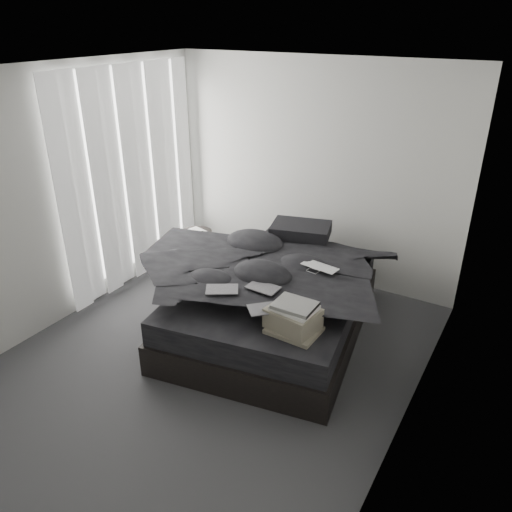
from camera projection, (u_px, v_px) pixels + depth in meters
The scene contains 24 objects.
floor at pixel (213, 357), 4.81m from camera, with size 3.60×4.20×0.01m, color #363639.
ceiling at pixel (200, 71), 3.68m from camera, with size 3.60×4.20×0.01m, color white.
wall_back at pixel (313, 173), 5.86m from camera, with size 3.60×0.01×2.60m, color beige.
wall_left at pixel (64, 197), 5.08m from camera, with size 0.01×4.20×2.60m, color beige.
wall_right at pixel (421, 286), 3.41m from camera, with size 0.01×4.20×2.60m, color beige.
window_left at pixel (128, 171), 5.74m from camera, with size 0.02×2.00×2.30m, color white.
curtain_left at pixel (132, 178), 5.75m from camera, with size 0.06×2.12×2.48m, color white.
bed at pixel (273, 316), 5.17m from camera, with size 1.74×2.29×0.31m, color black.
mattress at pixel (273, 293), 5.05m from camera, with size 1.67×2.22×0.24m, color black.
duvet at pixel (272, 273), 4.89m from camera, with size 1.69×1.96×0.27m, color black.
pillow_lower at pixel (294, 241), 5.73m from camera, with size 0.69×0.47×0.16m, color black.
pillow_upper at pixel (301, 230), 5.62m from camera, with size 0.65×0.44×0.14m, color black.
laptop at pixel (317, 262), 4.79m from camera, with size 0.37×0.24×0.03m, color silver.
comic_a at pixel (222, 281), 4.46m from camera, with size 0.29×0.19×0.01m, color black.
comic_b at pixel (263, 279), 4.49m from camera, with size 0.29×0.19×0.01m, color black.
comic_c at pixel (266, 299), 4.16m from camera, with size 0.29×0.19×0.01m, color black.
side_stand at pixel (198, 257), 6.05m from camera, with size 0.36×0.36×0.66m, color black.
papers at pixel (196, 232), 5.89m from camera, with size 0.25×0.19×0.01m, color white.
floor_books at pixel (172, 283), 5.99m from camera, with size 0.14×0.20×0.14m, color black.
box_lower at pixel (292, 367), 4.40m from camera, with size 0.45×0.35×0.33m, color black.
box_mid at pixel (293, 341), 4.26m from camera, with size 0.42×0.33×0.26m, color #6E6857.
box_upper at pixel (293, 318), 4.19m from camera, with size 0.40×0.33×0.18m, color #6E6857.
art_book_white at pixel (294, 308), 4.13m from camera, with size 0.34×0.28×0.03m, color silver.
art_book_snake at pixel (295, 305), 4.11m from camera, with size 0.33×0.27×0.03m, color silver.
Camera 1 is at (2.36, -3.14, 2.97)m, focal length 35.00 mm.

